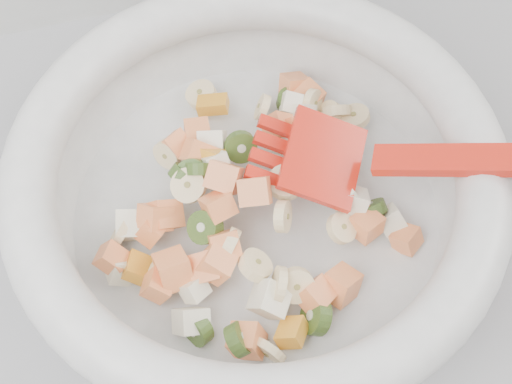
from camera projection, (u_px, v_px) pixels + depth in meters
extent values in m
cylinder|color=silver|center=(256.00, 216.00, 0.57)|extent=(0.30, 0.30, 0.02)
torus|color=silver|center=(256.00, 170.00, 0.51)|extent=(0.37, 0.37, 0.04)
cylinder|color=#F9DEA6|center=(168.00, 154.00, 0.57)|extent=(0.03, 0.03, 0.03)
cylinder|color=#F9DEA6|center=(229.00, 244.00, 0.52)|extent=(0.03, 0.03, 0.04)
cylinder|color=#F9DEA6|center=(164.00, 269.00, 0.52)|extent=(0.03, 0.03, 0.03)
cylinder|color=#F9DEA6|center=(296.00, 285.00, 0.51)|extent=(0.04, 0.03, 0.03)
cylinder|color=#F9DEA6|center=(189.00, 186.00, 0.54)|extent=(0.03, 0.03, 0.02)
cylinder|color=#F9DEA6|center=(312.00, 103.00, 0.60)|extent=(0.03, 0.03, 0.03)
cylinder|color=#F9DEA6|center=(354.00, 117.00, 0.60)|extent=(0.04, 0.03, 0.02)
cylinder|color=#F9DEA6|center=(342.00, 228.00, 0.53)|extent=(0.03, 0.03, 0.02)
cylinder|color=#F9DEA6|center=(286.00, 127.00, 0.58)|extent=(0.03, 0.03, 0.02)
cylinder|color=#F9DEA6|center=(336.00, 112.00, 0.60)|extent=(0.03, 0.02, 0.03)
cylinder|color=#F9DEA6|center=(262.00, 108.00, 0.60)|extent=(0.02, 0.03, 0.03)
cylinder|color=#F9DEA6|center=(121.00, 231.00, 0.54)|extent=(0.02, 0.04, 0.04)
cylinder|color=#F9DEA6|center=(340.00, 151.00, 0.57)|extent=(0.03, 0.03, 0.02)
cylinder|color=#F9DEA6|center=(283.00, 217.00, 0.52)|extent=(0.02, 0.03, 0.03)
cylinder|color=#F9DEA6|center=(269.00, 351.00, 0.50)|extent=(0.03, 0.03, 0.03)
cylinder|color=#F9DEA6|center=(255.00, 265.00, 0.51)|extent=(0.03, 0.03, 0.02)
cylinder|color=#F9DEA6|center=(279.00, 285.00, 0.50)|extent=(0.02, 0.03, 0.03)
cylinder|color=#F9DEA6|center=(203.00, 165.00, 0.55)|extent=(0.03, 0.03, 0.02)
cylinder|color=#F9DEA6|center=(286.00, 182.00, 0.53)|extent=(0.04, 0.04, 0.01)
cylinder|color=#F9DEA6|center=(330.00, 113.00, 0.60)|extent=(0.03, 0.03, 0.03)
cylinder|color=#F9DEA6|center=(201.00, 95.00, 0.61)|extent=(0.04, 0.04, 0.02)
cube|color=#FF7150|center=(316.00, 295.00, 0.51)|extent=(0.03, 0.03, 0.03)
cube|color=#FF7150|center=(199.00, 154.00, 0.55)|extent=(0.03, 0.03, 0.03)
cube|color=#FF7150|center=(177.00, 144.00, 0.57)|extent=(0.03, 0.03, 0.02)
cube|color=#FF7150|center=(208.00, 267.00, 0.51)|extent=(0.03, 0.03, 0.03)
cube|color=#FF7150|center=(153.00, 229.00, 0.53)|extent=(0.03, 0.02, 0.03)
cube|color=#FF7150|center=(279.00, 129.00, 0.57)|extent=(0.03, 0.03, 0.03)
cube|color=#FF7150|center=(225.00, 245.00, 0.51)|extent=(0.02, 0.03, 0.03)
cube|color=#FF7150|center=(293.00, 128.00, 0.57)|extent=(0.03, 0.03, 0.03)
cube|color=#FF7150|center=(224.00, 177.00, 0.53)|extent=(0.04, 0.04, 0.03)
cube|color=#FF7150|center=(216.00, 264.00, 0.51)|extent=(0.04, 0.03, 0.03)
cube|color=#FF7150|center=(406.00, 239.00, 0.54)|extent=(0.03, 0.03, 0.02)
cube|color=#FF7150|center=(247.00, 341.00, 0.50)|extent=(0.03, 0.03, 0.03)
cube|color=#FF7150|center=(158.00, 285.00, 0.51)|extent=(0.03, 0.02, 0.03)
cube|color=#FF7150|center=(341.00, 285.00, 0.52)|extent=(0.03, 0.03, 0.03)
cube|color=#FF7150|center=(155.00, 217.00, 0.53)|extent=(0.03, 0.03, 0.03)
cube|color=#FF7150|center=(198.00, 135.00, 0.57)|extent=(0.02, 0.02, 0.02)
cube|color=#FF7150|center=(173.00, 270.00, 0.51)|extent=(0.03, 0.04, 0.03)
cube|color=#FF7150|center=(111.00, 258.00, 0.53)|extent=(0.03, 0.03, 0.03)
cube|color=#FF7150|center=(163.00, 215.00, 0.54)|extent=(0.03, 0.03, 0.04)
cube|color=#FF7150|center=(218.00, 206.00, 0.52)|extent=(0.03, 0.03, 0.03)
cube|color=#FF7150|center=(294.00, 88.00, 0.61)|extent=(0.03, 0.03, 0.03)
cube|color=#FF7150|center=(308.00, 98.00, 0.61)|extent=(0.03, 0.03, 0.03)
cube|color=#FF7150|center=(255.00, 192.00, 0.52)|extent=(0.03, 0.03, 0.03)
cube|color=#FF7150|center=(367.00, 225.00, 0.54)|extent=(0.03, 0.03, 0.02)
cylinder|color=#659A33|center=(205.00, 227.00, 0.52)|extent=(0.03, 0.03, 0.03)
cylinder|color=#659A33|center=(290.00, 101.00, 0.61)|extent=(0.03, 0.03, 0.02)
cylinder|color=#659A33|center=(197.00, 329.00, 0.51)|extent=(0.02, 0.04, 0.04)
cylinder|color=#659A33|center=(371.00, 210.00, 0.55)|extent=(0.03, 0.02, 0.03)
cylinder|color=#659A33|center=(241.00, 147.00, 0.55)|extent=(0.03, 0.02, 0.03)
cylinder|color=#659A33|center=(238.00, 340.00, 0.49)|extent=(0.02, 0.03, 0.03)
cylinder|color=#659A33|center=(316.00, 317.00, 0.51)|extent=(0.02, 0.04, 0.04)
cylinder|color=#659A33|center=(184.00, 177.00, 0.55)|extent=(0.03, 0.03, 0.03)
cylinder|color=#659A33|center=(201.00, 169.00, 0.54)|extent=(0.03, 0.02, 0.03)
cylinder|color=#659A33|center=(193.00, 176.00, 0.54)|extent=(0.04, 0.03, 0.03)
cube|color=white|center=(194.00, 289.00, 0.51)|extent=(0.03, 0.03, 0.02)
cube|color=white|center=(216.00, 165.00, 0.54)|extent=(0.02, 0.03, 0.02)
cube|color=white|center=(391.00, 222.00, 0.55)|extent=(0.03, 0.03, 0.03)
cube|color=white|center=(131.00, 225.00, 0.54)|extent=(0.03, 0.03, 0.03)
cube|color=white|center=(191.00, 321.00, 0.51)|extent=(0.03, 0.03, 0.03)
cube|color=white|center=(291.00, 104.00, 0.59)|extent=(0.02, 0.03, 0.03)
cube|color=white|center=(121.00, 269.00, 0.53)|extent=(0.03, 0.02, 0.03)
cube|color=white|center=(270.00, 299.00, 0.51)|extent=(0.04, 0.04, 0.03)
cube|color=white|center=(352.00, 203.00, 0.54)|extent=(0.03, 0.03, 0.03)
cube|color=white|center=(344.00, 199.00, 0.54)|extent=(0.03, 0.03, 0.03)
cube|color=white|center=(213.00, 143.00, 0.56)|extent=(0.03, 0.03, 0.03)
cube|color=white|center=(334.00, 175.00, 0.55)|extent=(0.03, 0.03, 0.03)
cube|color=white|center=(302.00, 115.00, 0.59)|extent=(0.03, 0.03, 0.03)
cube|color=white|center=(291.00, 140.00, 0.57)|extent=(0.03, 0.03, 0.03)
cube|color=orange|center=(209.00, 156.00, 0.55)|extent=(0.03, 0.03, 0.03)
cube|color=orange|center=(213.00, 105.00, 0.60)|extent=(0.03, 0.02, 0.02)
cube|color=orange|center=(138.00, 268.00, 0.53)|extent=(0.03, 0.03, 0.02)
cube|color=orange|center=(292.00, 332.00, 0.50)|extent=(0.03, 0.03, 0.02)
cube|color=red|center=(323.00, 158.00, 0.53)|extent=(0.08, 0.09, 0.03)
cube|color=red|center=(276.00, 127.00, 0.55)|extent=(0.03, 0.02, 0.02)
cube|color=red|center=(272.00, 143.00, 0.54)|extent=(0.03, 0.02, 0.02)
cube|color=red|center=(268.00, 160.00, 0.54)|extent=(0.03, 0.02, 0.02)
cube|color=red|center=(264.00, 177.00, 0.53)|extent=(0.03, 0.02, 0.02)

